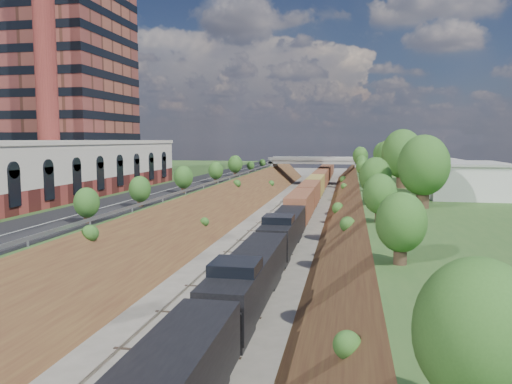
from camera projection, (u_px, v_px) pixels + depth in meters
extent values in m
cube|color=#305523|center=(83.00, 199.00, 80.84)|extent=(44.00, 180.00, 5.00)
cube|color=brown|center=(214.00, 218.00, 77.04)|extent=(10.00, 180.00, 10.00)
cube|color=brown|center=(359.00, 223.00, 72.98)|extent=(10.00, 180.00, 10.00)
cube|color=gray|center=(268.00, 219.00, 75.48)|extent=(1.58, 180.00, 0.18)
cube|color=gray|center=(302.00, 220.00, 74.52)|extent=(1.58, 180.00, 0.18)
cube|color=black|center=(186.00, 185.00, 77.34)|extent=(8.00, 180.00, 0.10)
cube|color=#99999E|center=(211.00, 182.00, 76.53)|extent=(0.06, 171.00, 0.30)
cube|color=maroon|center=(22.00, 191.00, 58.04)|extent=(14.00, 62.00, 2.20)
cube|color=beige|center=(21.00, 163.00, 57.70)|extent=(14.00, 62.00, 4.30)
cube|color=beige|center=(20.00, 143.00, 57.45)|extent=(14.30, 62.30, 0.50)
cube|color=brown|center=(57.00, 59.00, 92.03)|extent=(22.00, 22.00, 44.00)
cylinder|color=maroon|center=(45.00, 54.00, 75.13)|extent=(3.20, 3.20, 40.00)
cube|color=gray|center=(272.00, 172.00, 137.40)|extent=(1.50, 8.00, 6.20)
cube|color=gray|center=(357.00, 173.00, 133.16)|extent=(1.50, 8.00, 6.20)
cube|color=gray|center=(314.00, 161.00, 134.96)|extent=(24.00, 8.00, 1.00)
cube|color=gray|center=(313.00, 159.00, 130.96)|extent=(24.00, 0.30, 0.80)
cube|color=gray|center=(315.00, 158.00, 138.78)|extent=(24.00, 0.30, 0.80)
cube|color=silver|center=(464.00, 181.00, 62.13)|extent=(9.00, 12.00, 4.00)
cube|color=silver|center=(431.00, 171.00, 83.74)|extent=(8.00, 10.00, 3.60)
cylinder|color=#473323|center=(423.00, 196.00, 51.67)|extent=(1.30, 1.30, 2.62)
ellipsoid|color=#305E21|center=(424.00, 165.00, 51.34)|extent=(5.25, 5.25, 6.30)
cylinder|color=#473323|center=(61.00, 226.00, 37.51)|extent=(0.66, 0.66, 1.22)
ellipsoid|color=#305E21|center=(60.00, 207.00, 37.36)|extent=(2.45, 2.45, 2.94)
cube|color=black|center=(250.00, 276.00, 35.81)|extent=(3.02, 18.10, 2.92)
cube|color=black|center=(284.00, 229.00, 54.47)|extent=(3.02, 18.10, 2.92)
cube|color=brown|center=(320.00, 179.00, 119.25)|extent=(3.02, 112.56, 3.62)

